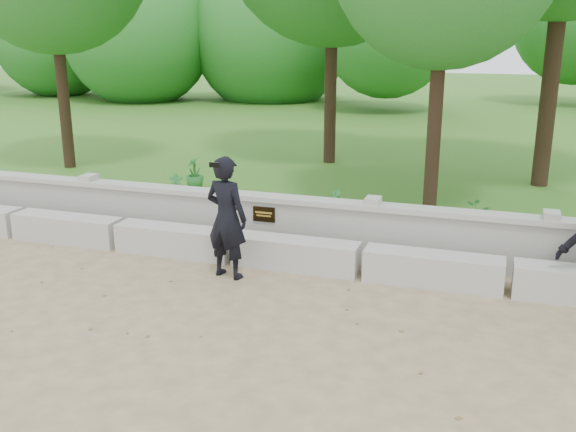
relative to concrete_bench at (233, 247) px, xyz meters
The scene contains 9 objects.
ground 1.91m from the concrete_bench, 90.00° to the right, with size 80.00×80.00×0.00m, color tan.
lawn 12.10m from the concrete_bench, 90.00° to the left, with size 40.00×22.00×0.25m, color #386920.
concrete_bench is the anchor object (origin of this frame).
parapet_wall 0.74m from the concrete_bench, 89.99° to the left, with size 12.50×0.35×0.90m.
man_main 0.91m from the concrete_bench, 73.55° to the right, with size 0.71×0.65×1.76m.
shrub_a 2.96m from the concrete_bench, 134.49° to the left, with size 0.29×0.19×0.55m, color #266F2A.
shrub_b 1.87m from the concrete_bench, 49.65° to the left, with size 0.35×0.28×0.63m, color #266F2A.
shrub_c 4.01m from the concrete_bench, 27.22° to the left, with size 0.46×0.40×0.51m, color #266F2A.
shrub_d 3.84m from the concrete_bench, 124.94° to the left, with size 0.38×0.34×0.69m, color #266F2A.
Camera 1 is at (3.72, -6.63, 3.40)m, focal length 40.00 mm.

